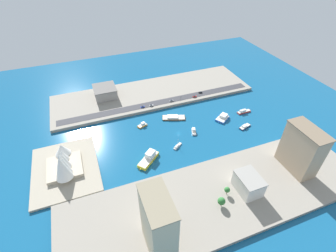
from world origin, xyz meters
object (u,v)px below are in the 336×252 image
yacht_sleek_gray (194,131)px  pickup_red (195,96)px  van_white (151,105)px  opera_landmark (62,162)px  ferry_yellow_fast (149,158)px  hatchback_blue (143,107)px  catamaran_blue (223,118)px  sailboat_small_white (177,146)px  traffic_light_waterfront (181,98)px  water_taxi_orange (142,125)px  patrol_launch_navy (245,127)px  suv_black (200,92)px  carpark_squat_concrete (105,92)px  apartment_midrise_tan (302,149)px  barge_flat_brown (173,117)px  tugboat_red (244,111)px  hotel_broad_white (248,184)px  office_block_beige (158,226)px  sedan_silver (171,101)px

yacht_sleek_gray → pickup_red: (55.90, -27.55, 2.61)m
van_white → opera_landmark: size_ratio=0.10×
ferry_yellow_fast → hatchback_blue: (77.78, -17.02, 1.42)m
catamaran_blue → sailboat_small_white: bearing=110.2°
traffic_light_waterfront → water_taxi_orange: bearing=114.7°
patrol_launch_navy → suv_black: bearing=11.3°
traffic_light_waterfront → carpark_squat_concrete: bearing=62.0°
apartment_midrise_tan → traffic_light_waterfront: (127.91, 49.24, -16.05)m
barge_flat_brown → van_white: 31.51m
hatchback_blue → suv_black: 75.28m
barge_flat_brown → tugboat_red: tugboat_red is taller
catamaran_blue → hotel_broad_white: (-89.70, 32.46, 8.82)m
patrol_launch_navy → hotel_broad_white: bearing=146.0°
office_block_beige → carpark_squat_concrete: (193.22, 0.51, -18.37)m
opera_landmark → hotel_broad_white: bearing=-119.0°
sedan_silver → suv_black: bearing=-83.4°
ferry_yellow_fast → van_white: 81.41m
sailboat_small_white → van_white: sailboat_small_white is taller
van_white → apartment_midrise_tan: bearing=-147.2°
water_taxi_orange → van_white: bearing=-34.3°
sailboat_small_white → apartment_midrise_tan: bearing=-126.9°
sailboat_small_white → pickup_red: (69.55, -50.95, 3.19)m
ferry_yellow_fast → apartment_midrise_tan: 125.61m
catamaran_blue → traffic_light_waterfront: bearing=34.8°
patrol_launch_navy → ferry_yellow_fast: ferry_yellow_fast is taller
tugboat_red → catamaran_blue: size_ratio=0.95×
hatchback_blue → sedan_silver: size_ratio=0.96×
barge_flat_brown → traffic_light_waterfront: traffic_light_waterfront is taller
traffic_light_waterfront → patrol_launch_navy: bearing=-145.5°
catamaran_blue → hotel_broad_white: hotel_broad_white is taller
patrol_launch_navy → barge_flat_brown: 75.23m
sailboat_small_white → office_block_beige: (-83.76, 47.54, 26.73)m
office_block_beige → catamaran_blue: bearing=-45.8°
sailboat_small_white → carpark_squat_concrete: size_ratio=0.39×
patrol_launch_navy → tugboat_red: (22.88, -14.10, 0.42)m
ferry_yellow_fast → yacht_sleek_gray: (20.65, -53.80, -1.14)m
carpark_squat_concrete → suv_black: 115.05m
tugboat_red → apartment_midrise_tan: (-86.03, 9.38, 22.09)m
barge_flat_brown → hotel_broad_white: hotel_broad_white is taller
ferry_yellow_fast → apartment_midrise_tan: apartment_midrise_tan is taller
catamaran_blue → pickup_red: (46.59, 11.39, 2.35)m
barge_flat_brown → suv_black: bearing=-56.2°
hotel_broad_white → traffic_light_waterfront: bearing=-0.8°
carpark_squat_concrete → pickup_red: 106.87m
ferry_yellow_fast → carpark_squat_concrete: carpark_squat_concrete is taller
carpark_squat_concrete → suv_black: bearing=-107.2°
hotel_broad_white → opera_landmark: 148.69m
tugboat_red → catamaran_blue: 28.19m
barge_flat_brown → water_taxi_orange: 35.31m
ferry_yellow_fast → water_taxi_orange: bearing=-9.6°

